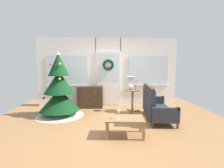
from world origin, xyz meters
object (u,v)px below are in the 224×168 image
flower_vase (136,87)px  coffee_table (125,120)px  side_table (133,96)px  table_lamp (131,81)px  settee_sofa (155,106)px  christmas_tree (59,92)px  wine_glass (119,113)px  gift_box (71,115)px  dresser_cabinet (90,97)px

flower_vase → coffee_table: flower_vase is taller
side_table → table_lamp: table_lamp is taller
settee_sofa → coffee_table: size_ratio=1.85×
christmas_tree → table_lamp: christmas_tree is taller
coffee_table → wine_glass: size_ratio=4.50×
table_lamp → coffee_table: (-0.46, -1.93, -0.67)m
flower_vase → wine_glass: size_ratio=1.79×
settee_sofa → wine_glass: bearing=-134.9°
christmas_tree → gift_box: 0.78m
side_table → table_lamp: (-0.06, 0.04, 0.50)m
table_lamp → gift_box: bearing=-163.8°
settee_sofa → table_lamp: table_lamp is taller
settee_sofa → flower_vase: flower_vase is taller
wine_glass → dresser_cabinet: bearing=106.6°
table_lamp → wine_glass: 2.14m
coffee_table → dresser_cabinet: bearing=109.9°
settee_sofa → wine_glass: size_ratio=8.32×
coffee_table → wine_glass: 0.26m
christmas_tree → gift_box: size_ratio=12.01×
table_lamp → dresser_cabinet: bearing=156.6°
christmas_tree → table_lamp: bearing=8.5°
christmas_tree → coffee_table: 2.42m
flower_vase → gift_box: 2.22m
flower_vase → coffee_table: bearing=-108.7°
coffee_table → side_table: bearing=74.6°
wine_glass → settee_sofa: bearing=45.1°
gift_box → coffee_table: bearing=-44.2°
side_table → flower_vase: flower_vase is taller
christmas_tree → gift_box: (0.36, -0.21, -0.66)m
side_table → wine_glass: side_table is taller
christmas_tree → side_table: 2.33m
settee_sofa → dresser_cabinet: bearing=143.5°
flower_vase → wine_glass: flower_vase is taller
dresser_cabinet → gift_box: size_ratio=5.63×
settee_sofa → table_lamp: (-0.56, 0.84, 0.64)m
dresser_cabinet → side_table: bearing=-23.9°
settee_sofa → coffee_table: (-1.02, -1.09, -0.03)m
table_lamp → coffee_table: bearing=-103.4°
wine_glass → coffee_table: bearing=27.8°
christmas_tree → flower_vase: christmas_tree is taller
dresser_cabinet → side_table: 1.57m
table_lamp → coffee_table: table_lamp is taller
gift_box → wine_glass: bearing=-48.7°
dresser_cabinet → coffee_table: dresser_cabinet is taller
flower_vase → wine_glass: bearing=-111.7°
settee_sofa → flower_vase: 0.96m
table_lamp → coffee_table: 2.09m
settee_sofa → gift_box: 2.48m
christmas_tree → flower_vase: 2.42m
side_table → gift_box: side_table is taller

